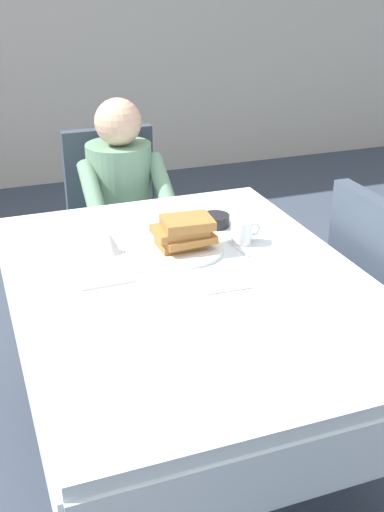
# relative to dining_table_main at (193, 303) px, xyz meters

# --- Properties ---
(ground_plane) EXTENTS (14.00, 14.00, 0.00)m
(ground_plane) POSITION_rel_dining_table_main_xyz_m (0.00, 0.00, -0.65)
(ground_plane) COLOR #3D4756
(dining_table_main) EXTENTS (1.12, 1.52, 0.74)m
(dining_table_main) POSITION_rel_dining_table_main_xyz_m (0.00, 0.00, 0.00)
(dining_table_main) COLOR silver
(dining_table_main) RESTS_ON ground
(chair_diner) EXTENTS (0.44, 0.45, 0.93)m
(chair_diner) POSITION_rel_dining_table_main_xyz_m (0.03, 1.17, -0.12)
(chair_diner) COLOR #384251
(chair_diner) RESTS_ON ground
(diner_person) EXTENTS (0.40, 0.43, 1.12)m
(diner_person) POSITION_rel_dining_table_main_xyz_m (0.03, 1.01, 0.02)
(diner_person) COLOR gray
(diner_person) RESTS_ON ground
(plate_breakfast) EXTENTS (0.28, 0.28, 0.02)m
(plate_breakfast) POSITION_rel_dining_table_main_xyz_m (0.04, 0.20, 0.10)
(plate_breakfast) COLOR white
(plate_breakfast) RESTS_ON dining_table_main
(breakfast_stack) EXTENTS (0.21, 0.15, 0.11)m
(breakfast_stack) POSITION_rel_dining_table_main_xyz_m (0.04, 0.21, 0.16)
(breakfast_stack) COLOR #A36B33
(breakfast_stack) RESTS_ON plate_breakfast
(cup_coffee) EXTENTS (0.11, 0.08, 0.08)m
(cup_coffee) POSITION_rel_dining_table_main_xyz_m (0.26, 0.20, 0.13)
(cup_coffee) COLOR white
(cup_coffee) RESTS_ON dining_table_main
(bowl_butter) EXTENTS (0.11, 0.11, 0.04)m
(bowl_butter) POSITION_rel_dining_table_main_xyz_m (0.23, 0.38, 0.11)
(bowl_butter) COLOR black
(bowl_butter) RESTS_ON dining_table_main
(syrup_pitcher) EXTENTS (0.08, 0.08, 0.07)m
(syrup_pitcher) POSITION_rel_dining_table_main_xyz_m (-0.20, 0.29, 0.13)
(syrup_pitcher) COLOR silver
(syrup_pitcher) RESTS_ON dining_table_main
(fork_left_of_plate) EXTENTS (0.02, 0.18, 0.00)m
(fork_left_of_plate) POSITION_rel_dining_table_main_xyz_m (-0.15, 0.18, 0.09)
(fork_left_of_plate) COLOR silver
(fork_left_of_plate) RESTS_ON dining_table_main
(knife_right_of_plate) EXTENTS (0.03, 0.20, 0.00)m
(knife_right_of_plate) POSITION_rel_dining_table_main_xyz_m (0.23, 0.18, 0.09)
(knife_right_of_plate) COLOR silver
(knife_right_of_plate) RESTS_ON dining_table_main
(spoon_near_edge) EXTENTS (0.15, 0.02, 0.00)m
(spoon_near_edge) POSITION_rel_dining_table_main_xyz_m (0.07, -0.12, 0.09)
(spoon_near_edge) COLOR silver
(spoon_near_edge) RESTS_ON dining_table_main
(napkin_folded) EXTENTS (0.17, 0.12, 0.01)m
(napkin_folded) POSITION_rel_dining_table_main_xyz_m (-0.27, 0.10, 0.09)
(napkin_folded) COLOR white
(napkin_folded) RESTS_ON dining_table_main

